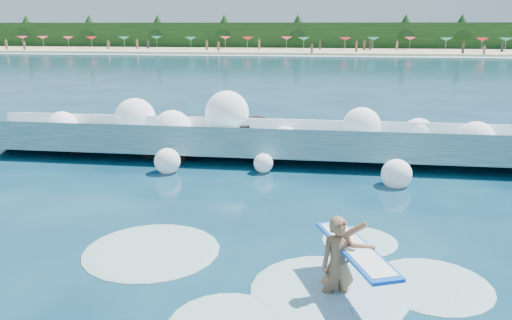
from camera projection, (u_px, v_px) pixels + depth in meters
The scene contains 11 objects.
ground at pixel (179, 231), 11.38m from camera, with size 200.00×200.00×0.00m, color #07273E.
beach at pixel (309, 51), 85.86m from camera, with size 140.00×20.00×0.40m, color tan.
wet_band at pixel (306, 56), 75.40m from camera, with size 140.00×5.00×0.08m, color silver.
treeline at pixel (311, 36), 94.82m from camera, with size 140.00×4.00×5.00m, color black.
breaking_wave at pixel (263, 140), 17.68m from camera, with size 19.58×2.98×1.69m.
rock_cluster at pixel (167, 139), 18.72m from camera, with size 8.22×3.12×1.29m.
surfer_with_board at pixel (342, 262), 8.51m from camera, with size 1.38×2.91×1.74m.
wave_spray at pixel (244, 128), 17.47m from camera, with size 15.50×4.45×2.40m.
surf_foam at pixel (278, 276), 9.32m from camera, with size 9.04×5.28×0.14m.
beach_umbrellas at pixel (311, 39), 86.62m from camera, with size 111.30×6.87×0.50m.
beachgoers at pixel (312, 47), 82.24m from camera, with size 108.26×12.26×1.94m.
Camera 1 is at (3.23, -10.21, 4.54)m, focal length 35.00 mm.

